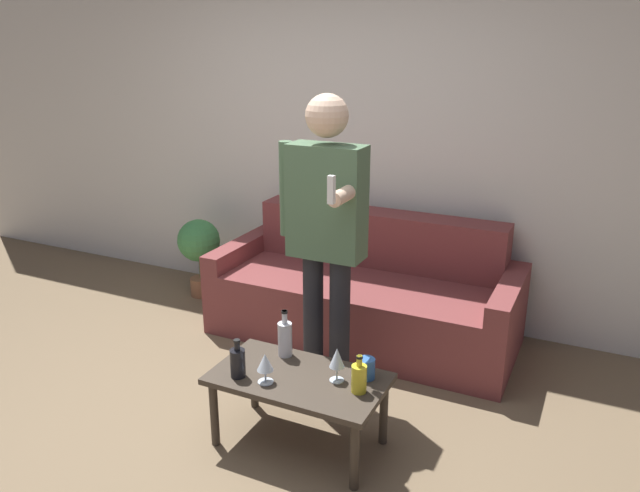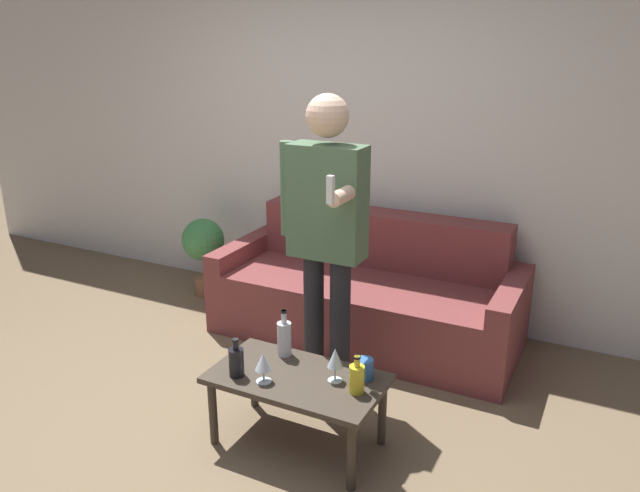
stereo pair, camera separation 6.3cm
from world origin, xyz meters
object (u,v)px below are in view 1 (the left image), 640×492
couch (365,294)px  bottle_orange (359,378)px  person_standing_front (326,224)px  coffee_table (299,385)px

couch → bottle_orange: couch is taller
bottle_orange → couch: bearing=110.3°
couch → bottle_orange: size_ratio=10.81×
couch → person_standing_front: person_standing_front is taller
coffee_table → bottle_orange: bearing=-0.1°
couch → person_standing_front: bearing=-86.2°
couch → coffee_table: size_ratio=2.37×
couch → coffee_table: (0.16, -1.32, 0.04)m
couch → coffee_table: 1.34m
couch → person_standing_front: (0.05, -0.77, 0.73)m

